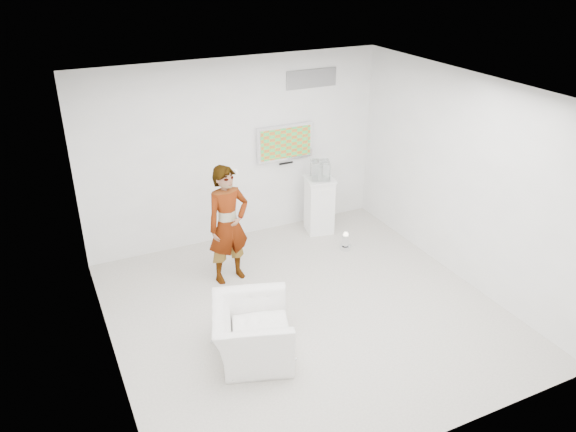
% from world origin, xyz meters
% --- Properties ---
extents(room, '(5.01, 5.01, 3.00)m').
position_xyz_m(room, '(0.00, 0.00, 1.50)').
color(room, beige).
rests_on(room, ground).
extents(tv, '(1.00, 0.08, 0.60)m').
position_xyz_m(tv, '(0.85, 2.45, 1.55)').
color(tv, silver).
rests_on(tv, room).
extents(logo_decal, '(0.90, 0.02, 0.30)m').
position_xyz_m(logo_decal, '(1.35, 2.49, 2.55)').
color(logo_decal, slate).
rests_on(logo_decal, room).
extents(person, '(0.71, 0.52, 1.78)m').
position_xyz_m(person, '(-0.62, 1.24, 0.89)').
color(person, white).
rests_on(person, room).
extents(armchair, '(1.20, 1.29, 0.68)m').
position_xyz_m(armchair, '(-0.98, -0.53, 0.34)').
color(armchair, white).
rests_on(armchair, room).
extents(pedestal, '(0.56, 0.56, 0.97)m').
position_xyz_m(pedestal, '(1.31, 2.04, 0.49)').
color(pedestal, white).
rests_on(pedestal, room).
extents(floor_uplight, '(0.24, 0.24, 0.29)m').
position_xyz_m(floor_uplight, '(1.39, 1.27, 0.15)').
color(floor_uplight, silver).
rests_on(floor_uplight, room).
extents(vitrine, '(0.39, 0.39, 0.30)m').
position_xyz_m(vitrine, '(1.31, 2.04, 1.13)').
color(vitrine, white).
rests_on(vitrine, pedestal).
extents(console, '(0.14, 0.17, 0.24)m').
position_xyz_m(console, '(1.31, 2.04, 1.09)').
color(console, white).
rests_on(console, pedestal).
extents(wii_remote, '(0.06, 0.15, 0.04)m').
position_xyz_m(wii_remote, '(-0.39, 1.43, 1.60)').
color(wii_remote, white).
rests_on(wii_remote, person).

